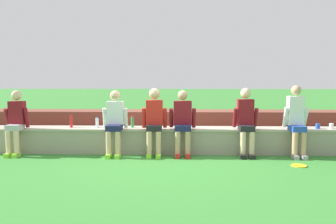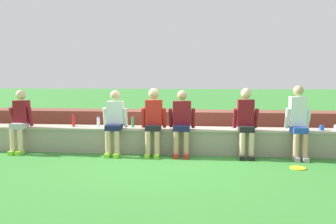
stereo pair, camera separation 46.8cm
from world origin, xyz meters
The scene contains 15 objects.
ground_plane centered at (0.00, 0.00, 0.00)m, with size 80.00×80.00×0.00m, color #388433.
stone_seating_wall centered at (0.00, 0.26, 0.29)m, with size 8.59×0.56×0.54m.
brick_bleachers centered at (0.00, 1.62, 0.31)m, with size 10.86×1.54×0.75m.
person_far_left centered at (-3.16, -0.03, 0.73)m, with size 0.49×0.52×1.36m.
person_left_of_center centered at (-1.06, -0.03, 0.74)m, with size 0.52×0.55×1.36m.
person_center centered at (-0.23, -0.03, 0.77)m, with size 0.52×0.51×1.41m.
person_right_of_center centered at (0.36, 0.00, 0.74)m, with size 0.56×0.53×1.37m.
person_far_right centered at (1.67, -0.01, 0.76)m, with size 0.51×0.53×1.42m.
person_rightmost_edge centered at (2.71, -0.03, 0.78)m, with size 0.49×0.53×1.47m.
water_bottle_mid_left centered at (-1.50, 0.26, 0.65)m, with size 0.06×0.06×0.23m.
water_bottle_mid_right centered at (-0.73, 0.29, 0.66)m, with size 0.07×0.07×0.25m.
water_bottle_center_gap centered at (-2.07, 0.25, 0.67)m, with size 0.06×0.06×0.27m.
plastic_cup_left_end centered at (3.25, 0.21, 0.60)m, with size 0.09×0.09×0.11m, color blue.
plastic_cup_middle centered at (3.54, 0.22, 0.60)m, with size 0.09×0.09×0.12m, color white.
frisbee centered at (2.50, -0.80, 0.01)m, with size 0.28×0.28×0.02m, color yellow.
Camera 2 is at (0.69, -6.72, 1.63)m, focal length 34.82 mm.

